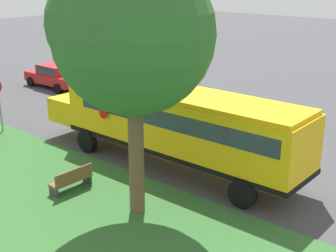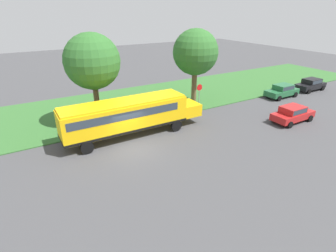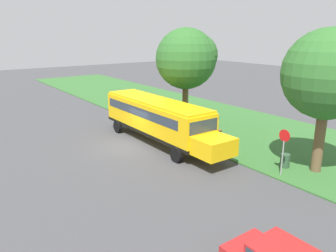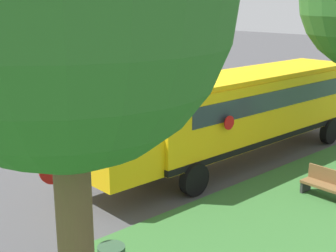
% 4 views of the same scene
% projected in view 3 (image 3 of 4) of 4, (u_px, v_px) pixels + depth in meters
% --- Properties ---
extents(ground_plane, '(120.00, 120.00, 0.00)m').
position_uv_depth(ground_plane, '(127.00, 146.00, 23.46)').
color(ground_plane, '#424244').
extents(grass_verge, '(12.00, 80.00, 0.08)m').
position_uv_depth(grass_verge, '(226.00, 124.00, 29.09)').
color(grass_verge, '#33662D').
rests_on(grass_verge, ground).
extents(school_bus, '(2.85, 12.42, 3.16)m').
position_uv_depth(school_bus, '(158.00, 117.00, 23.79)').
color(school_bus, yellow).
rests_on(school_bus, ground).
extents(oak_tree_beside_bus, '(4.84, 4.84, 8.27)m').
position_uv_depth(oak_tree_beside_bus, '(189.00, 58.00, 26.02)').
color(oak_tree_beside_bus, brown).
rests_on(oak_tree_beside_bus, ground).
extents(oak_tree_roadside_mid, '(4.94, 4.94, 8.16)m').
position_uv_depth(oak_tree_roadside_mid, '(328.00, 74.00, 17.56)').
color(oak_tree_roadside_mid, brown).
rests_on(oak_tree_roadside_mid, ground).
extents(stop_sign, '(0.08, 0.68, 2.74)m').
position_uv_depth(stop_sign, '(283.00, 147.00, 18.11)').
color(stop_sign, gray).
rests_on(stop_sign, ground).
extents(park_bench, '(1.61, 0.54, 0.92)m').
position_uv_depth(park_bench, '(212.00, 131.00, 25.54)').
color(park_bench, brown).
rests_on(park_bench, ground).
extents(trash_bin, '(0.56, 0.56, 0.90)m').
position_uv_depth(trash_bin, '(285.00, 161.00, 19.51)').
color(trash_bin, '#2D4C33').
rests_on(trash_bin, ground).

